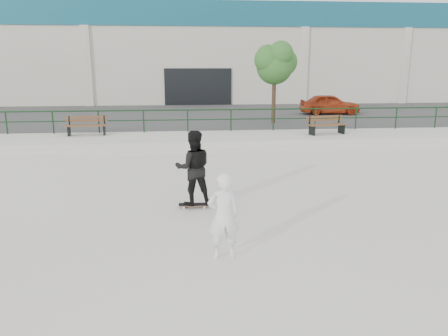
{
  "coord_description": "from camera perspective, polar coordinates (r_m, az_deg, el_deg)",
  "views": [
    {
      "loc": [
        -1.26,
        -9.25,
        3.6
      ],
      "look_at": [
        -0.17,
        2.0,
        0.87
      ],
      "focal_mm": 35.0,
      "sensor_mm": 36.0,
      "label": 1
    }
  ],
  "objects": [
    {
      "name": "bench_right",
      "position": [
        20.0,
        13.22,
        5.49
      ],
      "size": [
        1.85,
        0.87,
        0.82
      ],
      "rotation": [
        0.0,
        0.0,
        0.21
      ],
      "color": "#562D1D",
      "rests_on": "ledge"
    },
    {
      "name": "ground",
      "position": [
        10.0,
        2.12,
        -7.51
      ],
      "size": [
        120.0,
        120.0,
        0.0
      ],
      "primitive_type": "plane",
      "color": "#BBB6AB",
      "rests_on": "ground"
    },
    {
      "name": "standing_skater",
      "position": [
        10.93,
        -4.01,
        0.02
      ],
      "size": [
        0.97,
        0.78,
        1.89
      ],
      "primitive_type": "imported",
      "rotation": [
        0.0,
        0.0,
        3.21
      ],
      "color": "black",
      "rests_on": "skateboard"
    },
    {
      "name": "red_car",
      "position": [
        27.97,
        13.64,
        8.12
      ],
      "size": [
        3.71,
        1.69,
        1.24
      ],
      "primitive_type": "imported",
      "rotation": [
        0.0,
        0.0,
        1.51
      ],
      "color": "#AD3415",
      "rests_on": "parking_strip"
    },
    {
      "name": "parking_strip",
      "position": [
        27.48,
        -2.87,
        6.57
      ],
      "size": [
        60.0,
        14.0,
        0.5
      ],
      "primitive_type": "cube",
      "color": "#404040",
      "rests_on": "ground"
    },
    {
      "name": "railing",
      "position": [
        20.22,
        -1.92,
        6.89
      ],
      "size": [
        28.0,
        0.06,
        1.03
      ],
      "color": "#143719",
      "rests_on": "ledge"
    },
    {
      "name": "skateboard",
      "position": [
        11.2,
        -3.93,
        -4.8
      ],
      "size": [
        0.79,
        0.24,
        0.09
      ],
      "rotation": [
        0.0,
        0.0,
        -0.04
      ],
      "color": "black",
      "rests_on": "ground"
    },
    {
      "name": "tree",
      "position": [
        23.26,
        6.71,
        13.59
      ],
      "size": [
        2.35,
        2.09,
        4.18
      ],
      "color": "#4E3A27",
      "rests_on": "parking_strip"
    },
    {
      "name": "ledge",
      "position": [
        19.08,
        -1.65,
        3.48
      ],
      "size": [
        30.0,
        3.0,
        0.5
      ],
      "primitive_type": "cube",
      "color": "#BAB7A9",
      "rests_on": "ground"
    },
    {
      "name": "commercial_building",
      "position": [
        41.27,
        -3.9,
        14.92
      ],
      "size": [
        44.2,
        16.33,
        8.0
      ],
      "color": "silver",
      "rests_on": "ground"
    },
    {
      "name": "bench_left",
      "position": [
        20.13,
        -17.5,
        5.29
      ],
      "size": [
        1.83,
        0.64,
        0.83
      ],
      "rotation": [
        0.0,
        0.0,
        0.07
      ],
      "color": "#562D1D",
      "rests_on": "ledge"
    },
    {
      "name": "seated_skater",
      "position": [
        8.15,
        -0.06,
        -6.31
      ],
      "size": [
        0.63,
        0.44,
        1.65
      ],
      "primitive_type": "imported",
      "rotation": [
        0.0,
        0.0,
        3.22
      ],
      "color": "white",
      "rests_on": "ground"
    }
  ]
}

